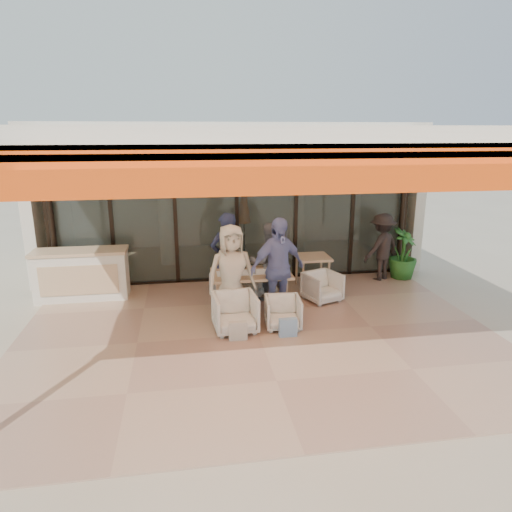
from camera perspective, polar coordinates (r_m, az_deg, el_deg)
The scene contains 21 objects.
ground at distance 7.83m, azimuth 0.33°, elevation -9.93°, with size 70.00×70.00×0.00m, color #C6B293.
terrace_floor at distance 7.83m, azimuth 0.33°, elevation -9.90°, with size 8.00×6.00×0.01m, color tan.
terrace_structure at distance 6.81m, azimuth 0.75°, elevation 14.56°, with size 8.00×6.00×3.40m.
glass_storefront at distance 10.19m, azimuth -2.44°, elevation 5.54°, with size 8.08×0.10×3.20m.
interior_block at distance 12.39m, azimuth -3.72°, elevation 10.23°, with size 9.05×3.62×3.52m.
host_counter at distance 9.91m, azimuth -20.94°, elevation -2.14°, with size 1.85×0.65×1.04m.
dining_table at distance 8.69m, azimuth -0.69°, elevation -2.42°, with size 1.50×0.90×0.93m.
chair_far_left at distance 9.66m, azimuth -3.92°, elevation -3.02°, with size 0.58×0.54×0.60m, color white.
chair_far_right at distance 9.75m, azimuth 1.00°, elevation -2.43°, with size 0.70×0.66×0.72m, color white.
chair_near_left at distance 7.86m, azimuth -2.63°, elevation -6.88°, with size 0.72×0.67×0.74m, color white.
chair_near_right at distance 8.01m, azimuth 3.39°, elevation -6.91°, with size 0.60×0.56×0.62m, color white.
diner_navy at distance 9.00m, azimuth -3.70°, elevation -0.30°, with size 0.67×0.44×1.83m, color #1C223D.
diner_grey at distance 9.15m, azimuth 1.56°, elevation -0.75°, with size 0.78×0.61×1.61m, color slate.
diner_cream at distance 8.15m, azimuth -3.08°, elevation -2.18°, with size 0.87×0.56×1.78m, color beige.
diner_periwinkle at distance 8.26m, azimuth 2.72°, elevation -1.56°, with size 1.10×0.46×1.88m, color #7782C7.
tote_bag_cream at distance 7.58m, azimuth -2.26°, elevation -9.42°, with size 0.30×0.10×0.34m, color silver.
tote_bag_blue at distance 7.71m, azimuth 4.02°, elevation -8.98°, with size 0.30×0.10×0.34m, color #99BFD8.
side_table at distance 9.89m, azimuth 7.09°, elevation -0.60°, with size 0.70×0.70×0.74m.
side_chair at distance 9.30m, azimuth 8.31°, elevation -3.68°, with size 0.64×0.60×0.66m, color white.
standing_woman at distance 10.77m, azimuth 15.42°, elevation 1.06°, with size 1.01×0.58×1.56m, color black.
potted_palm at distance 11.07m, azimuth 17.91°, elevation 0.23°, with size 0.66×0.66×1.18m, color #1E5919.
Camera 1 is at (-1.16, -6.97, 3.36)m, focal length 32.00 mm.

